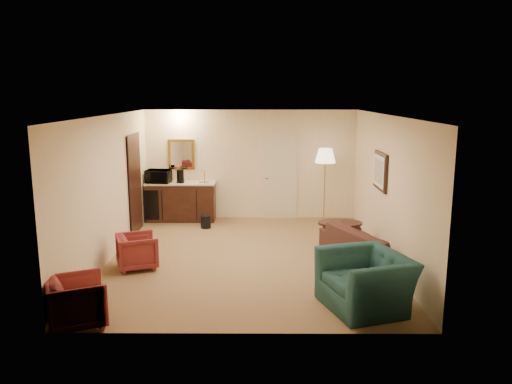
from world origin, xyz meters
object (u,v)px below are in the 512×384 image
microwave (158,175)px  waste_bin (206,222)px  floor_lamp (325,186)px  rose_chair_near (137,250)px  coffee_maker (180,176)px  sofa (368,240)px  coffee_table (340,234)px  rose_chair_far (77,300)px  teal_armchair (366,272)px  wetbar_cabinet (181,201)px

microwave → waste_bin: bearing=-20.0°
floor_lamp → waste_bin: (-2.70, -0.37, -0.74)m
rose_chair_near → microwave: microwave is taller
floor_lamp → coffee_maker: bearing=175.6°
floor_lamp → microwave: floor_lamp is taller
sofa → floor_lamp: 2.75m
coffee_table → microwave: bearing=153.1°
sofa → rose_chair_far: (-4.30, -2.53, -0.04)m
floor_lamp → sofa: bearing=-80.4°
coffee_table → coffee_maker: (-3.43, 2.01, 0.83)m
rose_chair_far → coffee_maker: 5.53m
teal_armchair → microwave: microwave is taller
waste_bin → microwave: 1.63m
rose_chair_near → waste_bin: bearing=-39.8°
rose_chair_near → rose_chair_far: (-0.25, -2.19, 0.03)m
floor_lamp → microwave: (-3.85, 0.25, 0.23)m
sofa → waste_bin: bearing=30.3°
waste_bin → coffee_maker: coffee_maker is taller
rose_chair_near → waste_bin: 2.79m
teal_armchair → coffee_maker: bearing=-163.9°
rose_chair_far → teal_armchair: bearing=-105.3°
teal_armchair → coffee_table: bearing=159.7°
coffee_table → coffee_maker: coffee_maker is taller
wetbar_cabinet → teal_armchair: teal_armchair is taller
rose_chair_near → waste_bin: rose_chair_near is taller
sofa → teal_armchair: size_ratio=1.73×
floor_lamp → wetbar_cabinet: bearing=174.5°
sofa → rose_chair_near: sofa is taller
coffee_table → sofa: bearing=-68.6°
rose_chair_far → waste_bin: rose_chair_far is taller
coffee_table → floor_lamp: floor_lamp is taller
coffee_table → coffee_maker: bearing=149.7°
coffee_table → microwave: microwave is taller
coffee_table → waste_bin: coffee_table is taller
rose_chair_near → wetbar_cabinet: bearing=-25.2°
wetbar_cabinet → teal_armchair: size_ratio=1.37×
wetbar_cabinet → coffee_maker: 0.62m
teal_armchair → wetbar_cabinet: bearing=-164.1°
wetbar_cabinet → sofa: size_ratio=0.79×
rose_chair_near → microwave: size_ratio=1.19×
sofa → floor_lamp: (-0.45, 2.67, 0.48)m
rose_chair_far → floor_lamp: (3.85, 5.20, 0.52)m
teal_armchair → rose_chair_far: 3.89m
rose_chair_near → coffee_table: rose_chair_near is taller
teal_armchair → rose_chair_near: bearing=-132.2°
rose_chair_far → coffee_table: (3.94, 3.45, -0.11)m
rose_chair_near → coffee_table: 3.90m
sofa → rose_chair_far: size_ratio=2.86×
wetbar_cabinet → floor_lamp: floor_lamp is taller
coffee_table → floor_lamp: (-0.09, 1.75, 0.63)m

